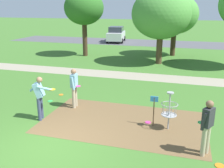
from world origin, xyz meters
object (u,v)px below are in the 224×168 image
object	(u,v)px
player_foreground_watching	(40,95)
tree_mid_left	(161,14)
disc_golf_basket	(168,109)
frisbee_mid_grass	(61,95)
frisbee_far_left	(220,166)
frisbee_far_right	(148,122)
tree_near_left	(84,8)
player_throwing	(207,125)
player_waiting_left	(74,86)
tree_near_right	(175,14)
frisbee_by_tee	(50,101)
parked_car_leftmost	(116,34)

from	to	relation	value
player_foreground_watching	tree_mid_left	world-z (taller)	tree_mid_left
disc_golf_basket	frisbee_mid_grass	bearing A→B (deg)	157.37
frisbee_mid_grass	frisbee_far_left	size ratio (longest dim) A/B	0.85
disc_golf_basket	frisbee_mid_grass	size ratio (longest dim) A/B	6.27
frisbee_mid_grass	frisbee_far_right	bearing A→B (deg)	-22.63
frisbee_far_right	tree_near_left	distance (m)	14.72
player_throwing	player_waiting_left	bearing A→B (deg)	155.79
player_throwing	tree_mid_left	xyz separation A→B (m)	(-2.74, 12.28, 2.71)
disc_golf_basket	player_foreground_watching	bearing A→B (deg)	-173.20
player_waiting_left	frisbee_mid_grass	size ratio (longest dim) A/B	7.72
disc_golf_basket	tree_near_right	distance (m)	14.90
frisbee_mid_grass	player_throwing	bearing A→B (deg)	-28.84
player_foreground_watching	frisbee_far_right	bearing A→B (deg)	12.04
frisbee_by_tee	frisbee_far_right	bearing A→B (deg)	-11.78
frisbee_by_tee	parked_car_leftmost	xyz separation A→B (m)	(-2.55, 20.66, 0.91)
player_throwing	tree_near_right	xyz separation A→B (m)	(-1.95, 16.00, 2.57)
frisbee_far_right	tree_near_right	xyz separation A→B (m)	(-0.02, 14.32, 3.53)
frisbee_mid_grass	frisbee_by_tee	bearing A→B (deg)	-94.56
disc_golf_basket	frisbee_by_tee	distance (m)	5.61
tree_near_left	tree_near_right	world-z (taller)	tree_near_left
frisbee_mid_grass	tree_near_right	distance (m)	13.69
player_foreground_watching	frisbee_by_tee	xyz separation A→B (m)	(-0.67, 1.84, -0.98)
player_foreground_watching	player_throwing	xyz separation A→B (m)	(5.96, -0.82, -0.02)
frisbee_by_tee	frisbee_far_right	xyz separation A→B (m)	(4.71, -0.98, 0.00)
frisbee_far_right	frisbee_mid_grass	bearing A→B (deg)	157.37
frisbee_mid_grass	tree_near_right	size ratio (longest dim) A/B	0.04
frisbee_far_left	tree_near_left	world-z (taller)	tree_near_left
disc_golf_basket	frisbee_far_left	distance (m)	2.60
player_foreground_watching	tree_mid_left	bearing A→B (deg)	74.32
tree_near_left	frisbee_far_right	bearing A→B (deg)	-58.32
player_foreground_watching	player_throwing	size ratio (longest dim) A/B	1.00
tree_mid_left	frisbee_mid_grass	bearing A→B (deg)	-113.74
disc_golf_basket	tree_near_left	world-z (taller)	tree_near_left
frisbee_by_tee	tree_near_left	world-z (taller)	tree_near_left
player_waiting_left	frisbee_mid_grass	bearing A→B (deg)	136.56
player_throwing	tree_near_left	size ratio (longest dim) A/B	0.31
player_foreground_watching	tree_near_right	world-z (taller)	tree_near_right
tree_mid_left	player_waiting_left	bearing A→B (deg)	-104.03
tree_mid_left	parked_car_leftmost	size ratio (longest dim) A/B	1.25
player_foreground_watching	player_waiting_left	size ratio (longest dim) A/B	1.00
player_throwing	tree_near_left	distance (m)	16.89
tree_near_left	tree_mid_left	xyz separation A→B (m)	(6.62, -1.44, -0.37)
disc_golf_basket	frisbee_far_right	bearing A→B (deg)	157.32
tree_mid_left	parked_car_leftmost	xyz separation A→B (m)	(-6.44, 11.04, -2.75)
parked_car_leftmost	frisbee_far_left	bearing A→B (deg)	-68.10
tree_near_left	frisbee_mid_grass	bearing A→B (deg)	-74.52
frisbee_mid_grass	tree_near_left	world-z (taller)	tree_near_left
player_throwing	player_foreground_watching	bearing A→B (deg)	172.17
frisbee_by_tee	tree_near_left	size ratio (longest dim) A/B	0.04
player_waiting_left	tree_near_right	xyz separation A→B (m)	(3.28, 13.65, 2.57)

